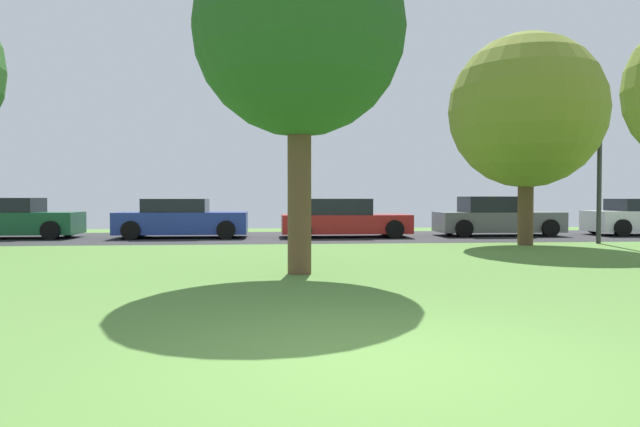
# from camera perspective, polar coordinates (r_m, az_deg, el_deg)

# --- Properties ---
(ground_plane) EXTENTS (44.00, 44.00, 0.00)m
(ground_plane) POSITION_cam_1_polar(r_m,az_deg,el_deg) (5.18, 6.06, -14.33)
(ground_plane) COLOR #547F38
(road_strip) EXTENTS (44.00, 6.40, 0.01)m
(road_strip) POSITION_cam_1_polar(r_m,az_deg,el_deg) (20.96, -2.43, -2.32)
(road_strip) COLOR #28282B
(road_strip) RESTS_ON ground_plane
(maple_tree_near) EXTENTS (3.95, 3.95, 6.51)m
(maple_tree_near) POSITION_cam_1_polar(r_m,az_deg,el_deg) (11.23, -2.06, 17.48)
(maple_tree_near) COLOR brown
(maple_tree_near) RESTS_ON ground_plane
(oak_tree_right) EXTENTS (4.61, 4.61, 6.33)m
(oak_tree_right) POSITION_cam_1_polar(r_m,az_deg,el_deg) (18.66, 19.67, 9.46)
(oak_tree_right) COLOR brown
(oak_tree_right) RESTS_ON ground_plane
(parked_car_green) EXTENTS (4.33, 1.94, 1.42)m
(parked_car_green) POSITION_cam_1_polar(r_m,az_deg,el_deg) (22.88, -27.95, -0.54)
(parked_car_green) COLOR #195633
(parked_car_green) RESTS_ON ground_plane
(parked_car_blue) EXTENTS (4.54, 2.05, 1.38)m
(parked_car_blue) POSITION_cam_1_polar(r_m,az_deg,el_deg) (21.09, -13.50, -0.59)
(parked_car_blue) COLOR #233893
(parked_car_blue) RESTS_ON ground_plane
(parked_car_red) EXTENTS (4.60, 2.01, 1.39)m
(parked_car_red) POSITION_cam_1_polar(r_m,az_deg,el_deg) (20.89, 2.36, -0.60)
(parked_car_red) COLOR #B21E1E
(parked_car_red) RESTS_ON ground_plane
(parked_car_grey) EXTENTS (4.59, 1.94, 1.47)m
(parked_car_grey) POSITION_cam_1_polar(r_m,az_deg,el_deg) (22.65, 17.00, -0.42)
(parked_car_grey) COLOR slate
(parked_car_grey) RESTS_ON ground_plane
(street_lamp_post) EXTENTS (0.14, 0.14, 4.50)m
(street_lamp_post) POSITION_cam_1_polar(r_m,az_deg,el_deg) (19.93, 25.81, 3.79)
(street_lamp_post) COLOR #2D2D33
(street_lamp_post) RESTS_ON ground_plane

